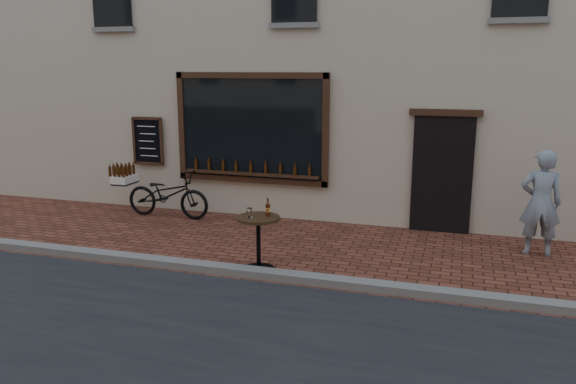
% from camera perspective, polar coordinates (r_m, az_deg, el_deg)
% --- Properties ---
extents(ground, '(90.00, 90.00, 0.00)m').
position_cam_1_polar(ground, '(8.17, 0.30, -9.52)').
color(ground, '#50261A').
rests_on(ground, ground).
extents(kerb, '(90.00, 0.25, 0.12)m').
position_cam_1_polar(kerb, '(8.32, 0.71, -8.64)').
color(kerb, slate).
rests_on(kerb, ground).
extents(cargo_bicycle, '(2.18, 0.64, 1.03)m').
position_cam_1_polar(cargo_bicycle, '(11.94, -12.28, -0.18)').
color(cargo_bicycle, black).
rests_on(cargo_bicycle, ground).
extents(bistro_table, '(0.67, 0.67, 1.14)m').
position_cam_1_polar(bistro_table, '(8.59, -3.01, -4.09)').
color(bistro_table, black).
rests_on(bistro_table, ground).
extents(pedestrian, '(0.66, 0.45, 1.78)m').
position_cam_1_polar(pedestrian, '(10.11, 24.28, -1.02)').
color(pedestrian, gray).
rests_on(pedestrian, ground).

